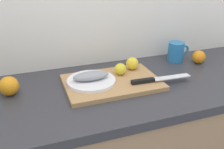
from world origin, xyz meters
The scene contains 9 objects.
cutting_board centered at (0.04, 0.03, 0.91)m, with size 0.43×0.29×0.02m, color tan.
white_plate centered at (-0.06, 0.04, 0.93)m, with size 0.22×0.22×0.01m, color white.
fish_fillet centered at (-0.06, 0.04, 0.95)m, with size 0.16×0.07×0.04m, color gray.
chef_knife centered at (0.21, -0.05, 0.93)m, with size 0.29×0.04×0.02m.
lemon_0 centered at (0.10, 0.08, 0.95)m, with size 0.06×0.06×0.06m, color yellow.
lemon_1 centered at (0.18, 0.11, 0.95)m, with size 0.06×0.06×0.06m, color yellow.
coffee_mug_0 centered at (0.48, 0.19, 0.95)m, with size 0.13×0.09×0.11m.
orange_1 centered at (0.58, 0.11, 0.94)m, with size 0.07×0.07×0.07m, color orange.
orange_2 centered at (-0.40, 0.08, 0.94)m, with size 0.08×0.08×0.08m, color orange.
Camera 1 is at (-0.31, -0.95, 1.42)m, focal length 40.32 mm.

